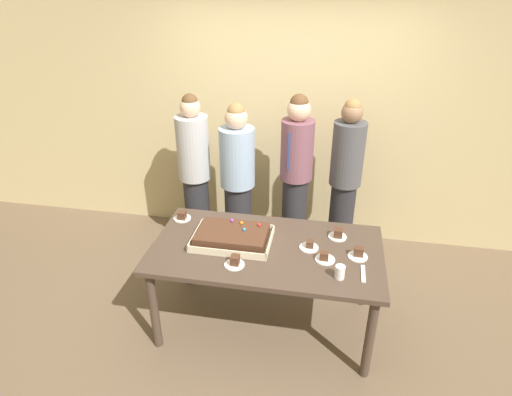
% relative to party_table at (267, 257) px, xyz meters
% --- Properties ---
extents(ground_plane, '(12.00, 12.00, 0.00)m').
position_rel_party_table_xyz_m(ground_plane, '(0.00, 0.00, -0.69)').
color(ground_plane, brown).
extents(interior_back_panel, '(8.00, 0.12, 3.00)m').
position_rel_party_table_xyz_m(interior_back_panel, '(0.00, 1.60, 0.81)').
color(interior_back_panel, '#CCB784').
rests_on(interior_back_panel, ground_plane).
extents(party_table, '(1.79, 0.96, 0.78)m').
position_rel_party_table_xyz_m(party_table, '(0.00, 0.00, 0.00)').
color(party_table, '#47382D').
rests_on(party_table, ground_plane).
extents(sheet_cake, '(0.62, 0.43, 0.13)m').
position_rel_party_table_xyz_m(sheet_cake, '(-0.28, 0.03, 0.14)').
color(sheet_cake, beige).
rests_on(sheet_cake, party_table).
extents(plated_slice_near_left, '(0.15, 0.15, 0.08)m').
position_rel_party_table_xyz_m(plated_slice_near_left, '(0.54, 0.25, 0.12)').
color(plated_slice_near_left, white).
rests_on(plated_slice_near_left, party_table).
extents(plated_slice_near_right, '(0.15, 0.15, 0.08)m').
position_rel_party_table_xyz_m(plated_slice_near_right, '(-0.20, -0.27, 0.12)').
color(plated_slice_near_right, white).
rests_on(plated_slice_near_right, party_table).
extents(plated_slice_far_left, '(0.15, 0.15, 0.06)m').
position_rel_party_table_xyz_m(plated_slice_far_left, '(0.33, 0.06, 0.11)').
color(plated_slice_far_left, white).
rests_on(plated_slice_far_left, party_table).
extents(plated_slice_far_right, '(0.15, 0.15, 0.08)m').
position_rel_party_table_xyz_m(plated_slice_far_right, '(0.70, 0.00, 0.11)').
color(plated_slice_far_right, white).
rests_on(plated_slice_far_right, party_table).
extents(plated_slice_center_front, '(0.15, 0.15, 0.07)m').
position_rel_party_table_xyz_m(plated_slice_center_front, '(-0.79, 0.30, 0.11)').
color(plated_slice_center_front, white).
rests_on(plated_slice_center_front, party_table).
extents(plated_slice_center_back, '(0.15, 0.15, 0.07)m').
position_rel_party_table_xyz_m(plated_slice_center_back, '(0.45, -0.09, 0.11)').
color(plated_slice_center_back, white).
rests_on(plated_slice_center_back, party_table).
extents(drink_cup_nearest, '(0.07, 0.07, 0.10)m').
position_rel_party_table_xyz_m(drink_cup_nearest, '(0.56, -0.28, 0.14)').
color(drink_cup_nearest, white).
rests_on(drink_cup_nearest, party_table).
extents(cake_server_utensil, '(0.03, 0.20, 0.01)m').
position_rel_party_table_xyz_m(cake_server_utensil, '(0.73, -0.20, 0.09)').
color(cake_server_utensil, silver).
rests_on(cake_server_utensil, party_table).
extents(person_serving_front, '(0.30, 0.30, 1.70)m').
position_rel_party_table_xyz_m(person_serving_front, '(0.59, 1.06, 0.20)').
color(person_serving_front, '#28282D').
rests_on(person_serving_front, ground_plane).
extents(person_green_shirt_behind, '(0.34, 0.34, 1.64)m').
position_rel_party_table_xyz_m(person_green_shirt_behind, '(-0.45, 0.97, 0.16)').
color(person_green_shirt_behind, '#28282D').
rests_on(person_green_shirt_behind, ground_plane).
extents(person_striped_tie_right, '(0.32, 0.32, 1.69)m').
position_rel_party_table_xyz_m(person_striped_tie_right, '(-0.90, 1.03, 0.19)').
color(person_striped_tie_right, '#28282D').
rests_on(person_striped_tie_right, ground_plane).
extents(person_far_right_suit, '(0.31, 0.31, 1.73)m').
position_rel_party_table_xyz_m(person_far_right_suit, '(0.12, 1.04, 0.23)').
color(person_far_right_suit, '#28282D').
rests_on(person_far_right_suit, ground_plane).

